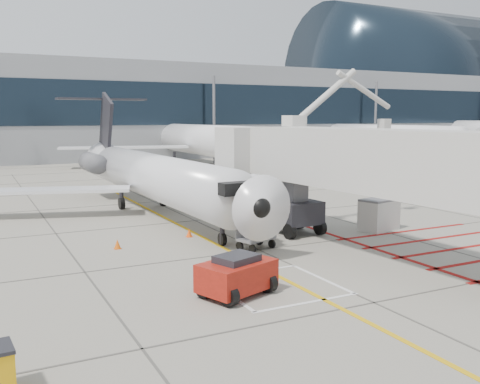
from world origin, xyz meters
name	(u,v)px	position (x,y,z in m)	size (l,w,h in m)	color
ground_plane	(307,272)	(0.00, 0.00, 0.00)	(260.00, 260.00, 0.00)	gray
regional_jet	(169,154)	(-1.33, 12.74, 3.98)	(24.11, 30.40, 7.97)	white
jet_bridge	(380,173)	(3.88, 0.32, 3.78)	(8.95, 18.89, 7.56)	silver
pushback_tug	(237,274)	(-3.76, -1.21, 0.76)	(2.61, 1.63, 1.52)	#A11B0F
baggage_cart	(256,238)	(-0.04, 4.26, 0.54)	(1.72, 1.09, 1.09)	#5C5D62
ground_power_unit	(379,214)	(8.03, 4.95, 0.87)	(2.20, 1.29, 1.74)	beige
cone_nose	(117,244)	(-5.87, 7.24, 0.23)	(0.33, 0.33, 0.45)	#E2570B
cone_side	(189,233)	(-1.92, 8.07, 0.22)	(0.32, 0.32, 0.44)	#FF500D
terminal_building	(118,112)	(10.00, 70.00, 7.00)	(180.00, 28.00, 14.00)	gray
terminal_glass_band	(143,104)	(10.00, 55.95, 8.00)	(180.00, 0.10, 6.00)	black
terminal_dome	(399,79)	(70.00, 70.00, 14.00)	(40.00, 28.00, 28.00)	black
bg_aircraft_c	(200,120)	(14.51, 46.00, 5.75)	(34.49, 38.32, 11.50)	silver
bg_aircraft_d	(377,121)	(43.46, 46.00, 5.56)	(33.39, 37.09, 11.13)	silver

